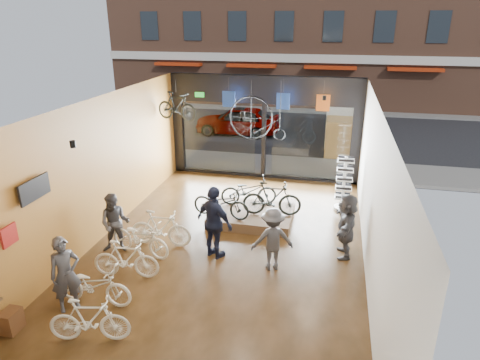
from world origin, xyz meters
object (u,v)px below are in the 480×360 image
(display_bike_right, at_px, (249,191))
(hung_bike, at_px, (177,106))
(floor_bike_2, at_px, (94,285))
(customer_2, at_px, (215,223))
(customer_1, at_px, (115,223))
(customer_5, at_px, (346,225))
(display_bike_mid, at_px, (272,199))
(display_platform, at_px, (252,216))
(sunglasses_rack, at_px, (344,184))
(floor_bike_4, at_px, (140,238))
(display_bike_left, at_px, (221,203))
(box_truck, at_px, (349,121))
(floor_bike_3, at_px, (126,259))
(penny_farthing, at_px, (260,120))
(floor_bike_5, at_px, (161,228))
(customer_3, at_px, (273,239))
(street_car, at_px, (238,120))
(customer_0, at_px, (65,274))
(floor_bike_1, at_px, (89,320))

(display_bike_right, relative_size, hung_bike, 1.07)
(floor_bike_2, height_order, customer_2, customer_2)
(customer_1, relative_size, hung_bike, 1.00)
(customer_2, xyz_separation_m, customer_5, (3.19, 0.78, -0.11))
(floor_bike_2, height_order, display_bike_mid, display_bike_mid)
(display_platform, height_order, sunglasses_rack, sunglasses_rack)
(floor_bike_4, bearing_deg, customer_1, 102.32)
(floor_bike_4, xyz_separation_m, display_bike_left, (1.61, 1.96, 0.29))
(customer_5, height_order, sunglasses_rack, sunglasses_rack)
(box_truck, bearing_deg, sunglasses_rack, -91.68)
(floor_bike_3, distance_m, penny_farthing, 6.71)
(floor_bike_4, bearing_deg, display_bike_right, -22.29)
(floor_bike_5, distance_m, customer_3, 3.09)
(floor_bike_5, bearing_deg, display_bike_mid, -57.14)
(customer_5, xyz_separation_m, penny_farthing, (-2.92, 3.95, 1.66))
(street_car, relative_size, customer_3, 2.75)
(display_platform, bearing_deg, customer_0, -120.64)
(display_platform, distance_m, display_bike_left, 1.13)
(floor_bike_3, distance_m, display_bike_right, 4.55)
(floor_bike_2, distance_m, customer_1, 2.22)
(customer_5, xyz_separation_m, sunglasses_rack, (-0.05, 2.87, 0.03))
(customer_2, distance_m, sunglasses_rack, 4.81)
(floor_bike_5, relative_size, display_bike_right, 0.98)
(customer_0, relative_size, customer_3, 1.05)
(floor_bike_5, xyz_separation_m, hung_bike, (-0.93, 4.03, 2.43))
(floor_bike_1, height_order, customer_5, customer_5)
(street_car, distance_m, display_bike_mid, 10.49)
(display_bike_right, bearing_deg, floor_bike_1, 149.95)
(penny_farthing, bearing_deg, sunglasses_rack, -20.65)
(box_truck, distance_m, customer_3, 11.46)
(floor_bike_3, height_order, customer_3, customer_3)
(box_truck, bearing_deg, hung_bike, -130.69)
(display_bike_mid, bearing_deg, display_bike_right, 46.61)
(display_bike_right, xyz_separation_m, customer_5, (2.88, -1.93, 0.10))
(customer_2, distance_m, hung_bike, 5.32)
(customer_0, distance_m, customer_3, 4.58)
(street_car, xyz_separation_m, customer_2, (2.19, -12.07, 0.21))
(floor_bike_1, bearing_deg, penny_farthing, -24.31)
(customer_0, bearing_deg, display_bike_right, 17.93)
(customer_0, distance_m, customer_1, 2.40)
(floor_bike_2, distance_m, customer_3, 4.09)
(floor_bike_3, bearing_deg, display_platform, -39.22)
(floor_bike_3, relative_size, customer_5, 0.93)
(floor_bike_5, relative_size, display_bike_left, 0.97)
(floor_bike_5, height_order, display_platform, floor_bike_5)
(street_car, bearing_deg, customer_5, 25.48)
(customer_5, distance_m, sunglasses_rack, 2.87)
(street_car, xyz_separation_m, penny_farthing, (2.46, -7.34, 1.76))
(display_bike_right, xyz_separation_m, customer_1, (-2.87, -2.99, 0.05))
(customer_0, bearing_deg, penny_farthing, 24.76)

